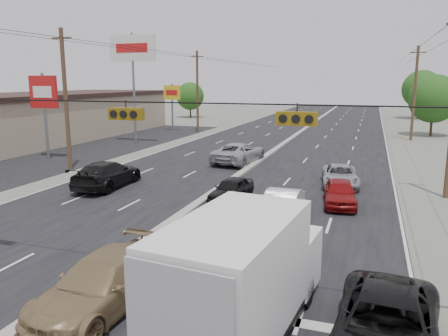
% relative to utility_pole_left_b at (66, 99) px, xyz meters
% --- Properties ---
extents(ground, '(200.00, 200.00, 0.00)m').
position_rel_utility_pole_left_b_xyz_m(ground, '(12.50, -15.00, -5.11)').
color(ground, '#606356').
rests_on(ground, ground).
extents(road_surface, '(20.00, 160.00, 0.02)m').
position_rel_utility_pole_left_b_xyz_m(road_surface, '(12.50, 15.00, -5.11)').
color(road_surface, black).
rests_on(road_surface, ground).
extents(center_median, '(0.50, 160.00, 0.20)m').
position_rel_utility_pole_left_b_xyz_m(center_median, '(12.50, 15.00, -5.01)').
color(center_median, gray).
rests_on(center_median, ground).
extents(strip_mall, '(12.00, 42.00, 4.60)m').
position_rel_utility_pole_left_b_xyz_m(strip_mall, '(-13.50, 10.00, -2.81)').
color(strip_mall, tan).
rests_on(strip_mall, ground).
extents(parking_lot, '(10.00, 42.00, 0.02)m').
position_rel_utility_pole_left_b_xyz_m(parking_lot, '(-4.50, 10.00, -5.11)').
color(parking_lot, black).
rests_on(parking_lot, ground).
extents(utility_pole_left_b, '(1.60, 0.30, 10.00)m').
position_rel_utility_pole_left_b_xyz_m(utility_pole_left_b, '(0.00, 0.00, 0.00)').
color(utility_pole_left_b, '#422D1E').
rests_on(utility_pole_left_b, ground).
extents(utility_pole_left_c, '(1.60, 0.30, 10.00)m').
position_rel_utility_pole_left_b_xyz_m(utility_pole_left_c, '(0.00, 25.00, 0.00)').
color(utility_pole_left_c, '#422D1E').
rests_on(utility_pole_left_c, ground).
extents(utility_pole_right_c, '(1.60, 0.30, 10.00)m').
position_rel_utility_pole_left_b_xyz_m(utility_pole_right_c, '(25.00, 25.00, 0.00)').
color(utility_pole_right_c, '#422D1E').
rests_on(utility_pole_right_c, ground).
extents(traffic_signals, '(25.00, 0.30, 0.54)m').
position_rel_utility_pole_left_b_xyz_m(traffic_signals, '(13.90, -15.00, 0.39)').
color(traffic_signals, black).
rests_on(traffic_signals, ground).
extents(pole_sign_mid, '(2.60, 0.25, 7.00)m').
position_rel_utility_pole_left_b_xyz_m(pole_sign_mid, '(-4.50, 3.00, 0.01)').
color(pole_sign_mid, slate).
rests_on(pole_sign_mid, ground).
extents(pole_sign_billboard, '(5.00, 0.25, 11.00)m').
position_rel_utility_pole_left_b_xyz_m(pole_sign_billboard, '(-2.00, 13.00, 3.76)').
color(pole_sign_billboard, slate).
rests_on(pole_sign_billboard, ground).
extents(pole_sign_far, '(2.20, 0.25, 6.00)m').
position_rel_utility_pole_left_b_xyz_m(pole_sign_far, '(-3.50, 25.00, -0.70)').
color(pole_sign_far, slate).
rests_on(pole_sign_far, ground).
extents(tree_left_far, '(4.80, 4.80, 6.12)m').
position_rel_utility_pole_left_b_xyz_m(tree_left_far, '(-9.50, 45.00, -1.39)').
color(tree_left_far, '#382619').
rests_on(tree_left_far, ground).
extents(tree_right_mid, '(5.60, 5.60, 7.14)m').
position_rel_utility_pole_left_b_xyz_m(tree_right_mid, '(27.50, 30.00, -0.77)').
color(tree_right_mid, '#382619').
rests_on(tree_right_mid, ground).
extents(tree_right_far, '(6.40, 6.40, 8.16)m').
position_rel_utility_pole_left_b_xyz_m(tree_right_far, '(28.50, 55.00, -0.15)').
color(tree_right_far, '#382619').
rests_on(tree_right_far, ground).
extents(box_truck, '(2.97, 6.78, 3.34)m').
position_rel_utility_pole_left_b_xyz_m(box_truck, '(18.11, -16.66, -3.40)').
color(box_truck, black).
rests_on(box_truck, ground).
extents(tan_sedan, '(2.49, 5.35, 1.51)m').
position_rel_utility_pole_left_b_xyz_m(tan_sedan, '(13.90, -16.46, -4.35)').
color(tan_sedan, olive).
rests_on(tan_sedan, ground).
extents(red_sedan, '(1.66, 4.11, 1.33)m').
position_rel_utility_pole_left_b_xyz_m(red_sedan, '(15.50, -11.33, -4.44)').
color(red_sedan, '#B90E0B').
rests_on(red_sedan, ground).
extents(black_suv, '(2.80, 5.38, 1.45)m').
position_rel_utility_pole_left_b_xyz_m(black_suv, '(21.46, -16.25, -4.38)').
color(black_suv, black).
rests_on(black_suv, ground).
extents(queue_car_a, '(1.88, 3.86, 1.27)m').
position_rel_utility_pole_left_b_xyz_m(queue_car_a, '(13.90, -4.52, -4.47)').
color(queue_car_a, black).
rests_on(queue_car_a, ground).
extents(queue_car_b, '(1.55, 4.36, 1.43)m').
position_rel_utility_pole_left_b_xyz_m(queue_car_b, '(17.16, -7.29, -4.39)').
color(queue_car_b, white).
rests_on(queue_car_b, ground).
extents(queue_car_c, '(2.67, 4.81, 1.27)m').
position_rel_utility_pole_left_b_xyz_m(queue_car_c, '(19.20, 0.91, -4.47)').
color(queue_car_c, '#9C9EA4').
rests_on(queue_car_c, ground).
extents(queue_car_e, '(2.05, 4.13, 1.35)m').
position_rel_utility_pole_left_b_xyz_m(queue_car_e, '(19.50, -3.50, -4.43)').
color(queue_car_e, maroon).
rests_on(queue_car_e, ground).
extents(oncoming_near, '(2.47, 5.61, 1.60)m').
position_rel_utility_pole_left_b_xyz_m(oncoming_near, '(5.80, -3.97, -4.31)').
color(oncoming_near, black).
rests_on(oncoming_near, ground).
extents(oncoming_far, '(3.40, 6.11, 1.62)m').
position_rel_utility_pole_left_b_xyz_m(oncoming_far, '(11.10, 6.20, -4.30)').
color(oncoming_far, '#9FA0A7').
rests_on(oncoming_far, ground).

